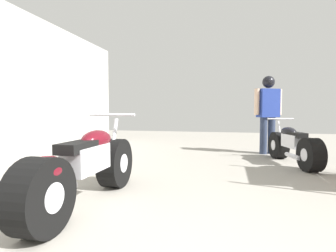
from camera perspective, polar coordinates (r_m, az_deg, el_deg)
The scene contains 5 objects.
ground_plane at distance 4.27m, azimuth 5.62°, elevation -9.89°, with size 16.74×16.74×0.00m, color #9E998E.
garage_partition_left at distance 5.64m, azimuth -29.99°, elevation 7.46°, with size 0.08×7.67×2.86m, color #B7B5AD.
motorcycle_maroon_cruiser at distance 2.86m, azimuth -17.21°, elevation -8.71°, with size 0.59×2.01×0.94m.
motorcycle_black_naked at distance 5.36m, azimuth 25.09°, elevation -3.87°, with size 0.70×1.77×0.83m.
mechanic_in_blue at distance 6.45m, azimuth 20.46°, elevation 3.72°, with size 0.66×0.43×1.75m.
Camera 1 is at (0.53, -0.64, 0.96)m, focal length 28.73 mm.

